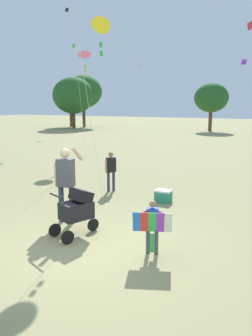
{
  "coord_description": "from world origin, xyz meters",
  "views": [
    {
      "loc": [
        3.59,
        -5.25,
        2.77
      ],
      "look_at": [
        0.09,
        1.57,
        1.3
      ],
      "focal_mm": 36.07,
      "sensor_mm": 36.0,
      "label": 1
    }
  ],
  "objects_px": {
    "child_with_butterfly_kite": "(152,223)",
    "person_sitting_far": "(111,168)",
    "kite_orange_delta": "(84,56)",
    "kite_adult_black": "(101,28)",
    "person_adult_flyer": "(66,178)",
    "cooler_box": "(163,196)",
    "stroller": "(77,208)"
  },
  "relations": [
    {
      "from": "child_with_butterfly_kite",
      "to": "person_sitting_far",
      "type": "xyz_separation_m",
      "value": [
        -2.97,
        3.68,
        0.13
      ]
    },
    {
      "from": "person_sitting_far",
      "to": "kite_orange_delta",
      "type": "bearing_deg",
      "value": 129.93
    },
    {
      "from": "kite_orange_delta",
      "to": "child_with_butterfly_kite",
      "type": "bearing_deg",
      "value": -50.46
    },
    {
      "from": "kite_adult_black",
      "to": "child_with_butterfly_kite",
      "type": "bearing_deg",
      "value": -45.08
    },
    {
      "from": "person_adult_flyer",
      "to": "person_sitting_far",
      "type": "relative_size",
      "value": 1.45
    },
    {
      "from": "child_with_butterfly_kite",
      "to": "cooler_box",
      "type": "xyz_separation_m",
      "value": [
        -1.04,
        3.31,
        -0.44
      ]
    },
    {
      "from": "person_adult_flyer",
      "to": "person_sitting_far",
      "type": "bearing_deg",
      "value": 99.35
    },
    {
      "from": "stroller",
      "to": "cooler_box",
      "type": "xyz_separation_m",
      "value": [
        0.72,
        3.18,
        -0.43
      ]
    },
    {
      "from": "child_with_butterfly_kite",
      "to": "kite_adult_black",
      "type": "relative_size",
      "value": 0.21
    },
    {
      "from": "person_sitting_far",
      "to": "cooler_box",
      "type": "height_order",
      "value": "person_sitting_far"
    },
    {
      "from": "kite_orange_delta",
      "to": "person_sitting_far",
      "type": "bearing_deg",
      "value": -50.07
    },
    {
      "from": "person_adult_flyer",
      "to": "cooler_box",
      "type": "distance_m",
      "value": 3.1
    },
    {
      "from": "stroller",
      "to": "cooler_box",
      "type": "distance_m",
      "value": 3.29
    },
    {
      "from": "person_adult_flyer",
      "to": "kite_adult_black",
      "type": "relative_size",
      "value": 0.37
    },
    {
      "from": "person_sitting_far",
      "to": "cooler_box",
      "type": "xyz_separation_m",
      "value": [
        1.92,
        -0.37,
        -0.58
      ]
    },
    {
      "from": "person_sitting_far",
      "to": "cooler_box",
      "type": "distance_m",
      "value": 2.04
    },
    {
      "from": "person_adult_flyer",
      "to": "stroller",
      "type": "height_order",
      "value": "person_adult_flyer"
    },
    {
      "from": "person_adult_flyer",
      "to": "child_with_butterfly_kite",
      "type": "bearing_deg",
      "value": -16.06
    },
    {
      "from": "child_with_butterfly_kite",
      "to": "kite_orange_delta",
      "type": "distance_m",
      "value": 12.82
    },
    {
      "from": "child_with_butterfly_kite",
      "to": "person_sitting_far",
      "type": "bearing_deg",
      "value": 128.93
    },
    {
      "from": "person_adult_flyer",
      "to": "kite_orange_delta",
      "type": "xyz_separation_m",
      "value": [
        -5.16,
        8.54,
        4.06
      ]
    },
    {
      "from": "person_adult_flyer",
      "to": "person_sitting_far",
      "type": "xyz_separation_m",
      "value": [
        -0.49,
        2.96,
        -0.31
      ]
    },
    {
      "from": "kite_adult_black",
      "to": "person_sitting_far",
      "type": "height_order",
      "value": "kite_adult_black"
    },
    {
      "from": "cooler_box",
      "to": "person_sitting_far",
      "type": "bearing_deg",
      "value": 169.22
    },
    {
      "from": "kite_adult_black",
      "to": "cooler_box",
      "type": "relative_size",
      "value": 11.21
    },
    {
      "from": "stroller",
      "to": "person_sitting_far",
      "type": "height_order",
      "value": "person_sitting_far"
    },
    {
      "from": "child_with_butterfly_kite",
      "to": "stroller",
      "type": "relative_size",
      "value": 0.93
    },
    {
      "from": "stroller",
      "to": "kite_orange_delta",
      "type": "xyz_separation_m",
      "value": [
        -5.87,
        9.12,
        4.52
      ]
    },
    {
      "from": "kite_orange_delta",
      "to": "person_sitting_far",
      "type": "xyz_separation_m",
      "value": [
        4.67,
        -5.58,
        -4.37
      ]
    },
    {
      "from": "person_adult_flyer",
      "to": "kite_orange_delta",
      "type": "distance_m",
      "value": 10.77
    },
    {
      "from": "child_with_butterfly_kite",
      "to": "person_adult_flyer",
      "type": "distance_m",
      "value": 2.62
    },
    {
      "from": "kite_adult_black",
      "to": "cooler_box",
      "type": "height_order",
      "value": "kite_adult_black"
    }
  ]
}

